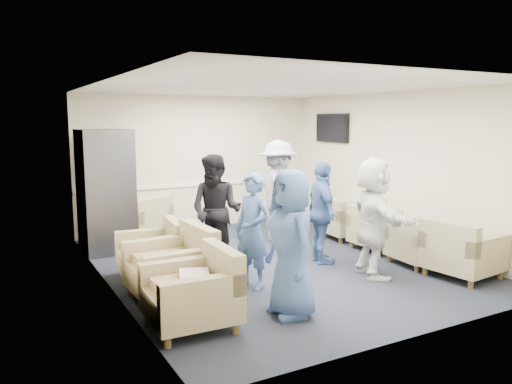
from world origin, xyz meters
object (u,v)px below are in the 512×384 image
person_back_left (216,211)px  person_back_right (278,192)px  armchair_right_near (461,253)px  person_front_right (374,217)px  armchair_right_midnear (416,245)px  armchair_right_far (343,221)px  armchair_left_mid (175,268)px  person_mid_right (322,213)px  armchair_left_near (196,294)px  armchair_corner (141,223)px  armchair_right_midfar (377,231)px  person_front_left (291,243)px  person_mid_left (252,231)px  vending_machine (106,190)px  armchair_left_far (154,254)px

person_back_left → person_back_right: 1.82m
armchair_right_near → person_front_right: person_front_right is taller
armchair_right_midnear → armchair_right_far: bearing=1.1°
armchair_left_mid → person_back_left: 1.51m
person_mid_right → armchair_left_near: bearing=132.7°
armchair_left_near → armchair_corner: bearing=174.5°
person_back_right → person_mid_right: (-0.10, -1.47, -0.13)m
armchair_right_near → armchair_right_midfar: size_ratio=1.19×
armchair_left_near → person_front_right: person_front_right is taller
armchair_left_near → person_front_left: bearing=80.6°
armchair_right_midnear → person_mid_left: (-2.71, 0.29, 0.46)m
armchair_left_mid → armchair_right_midnear: 3.76m
armchair_left_near → person_front_right: (2.87, 0.45, 0.49)m
armchair_left_mid → person_back_right: bearing=123.2°
person_mid_right → armchair_left_mid: bearing=114.4°
person_front_left → person_back_left: (0.06, 2.18, 0.01)m
vending_machine → person_front_left: vending_machine is taller
armchair_right_far → person_back_right: 1.41m
armchair_right_midnear → armchair_left_far: bearing=74.9°
armchair_right_near → armchair_corner: 5.36m
armchair_right_far → vending_machine: vending_machine is taller
armchair_right_near → armchair_right_midnear: bearing=-2.1°
armchair_right_midfar → armchair_right_far: (0.03, 0.97, 0.00)m
armchair_left_mid → armchair_corner: bearing=170.2°
armchair_right_midfar → person_mid_left: person_mid_left is taller
armchair_right_far → vending_machine: 4.33m
person_front_left → person_front_right: (1.80, 0.66, 0.01)m
armchair_left_mid → person_front_left: bearing=37.5°
armchair_right_midfar → armchair_right_far: 0.97m
person_front_left → armchair_right_midnear: bearing=110.7°
vending_machine → armchair_right_near: bearing=-44.4°
person_front_left → person_front_right: person_front_right is taller
armchair_right_midnear → person_back_right: bearing=30.8°
armchair_left_mid → person_back_left: person_back_left is taller
person_mid_left → armchair_right_near: bearing=50.2°
armchair_right_far → person_mid_left: (-2.82, -1.64, 0.44)m
armchair_left_near → vending_machine: bearing=-176.2°
armchair_right_midfar → person_back_right: size_ratio=0.44×
armchair_right_far → person_mid_right: size_ratio=0.55×
armchair_left_near → armchair_right_midnear: size_ratio=1.13×
vending_machine → person_back_left: bearing=-54.8°
armchair_right_near → person_front_right: (-1.03, 0.66, 0.50)m
armchair_right_midnear → person_mid_left: bearing=88.4°
armchair_left_far → person_back_right: 2.83m
armchair_corner → person_mid_left: person_mid_left is taller
person_front_left → person_back_left: size_ratio=0.98×
armchair_corner → person_front_right: person_front_right is taller
armchair_left_far → armchair_left_near: bearing=2.5°
armchair_right_near → person_mid_left: 2.99m
armchair_right_near → person_front_right: bearing=51.0°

